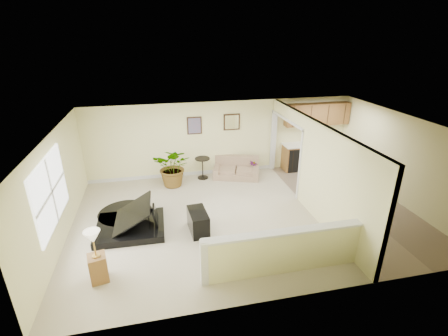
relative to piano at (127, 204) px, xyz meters
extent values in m
plane|color=#B8AF8F|center=(3.05, -0.09, -0.65)|extent=(9.00, 9.00, 0.00)
cube|color=#EFEAA3|center=(3.05, 2.91, 0.60)|extent=(9.00, 0.04, 2.50)
cube|color=#EFEAA3|center=(3.05, -3.09, 0.60)|extent=(9.00, 0.04, 2.50)
cube|color=#EFEAA3|center=(-1.45, -0.09, 0.60)|extent=(0.04, 6.00, 2.50)
cube|color=#EFEAA3|center=(7.55, -0.09, 0.60)|extent=(0.04, 6.00, 2.50)
cube|color=silver|center=(3.05, -0.09, 1.85)|extent=(9.00, 6.00, 0.04)
cube|color=gray|center=(6.20, -0.09, -0.65)|extent=(2.70, 6.00, 0.01)
cube|color=#EFEAA3|center=(4.85, -1.29, 0.60)|extent=(0.12, 3.60, 2.50)
cube|color=#EFEAA3|center=(4.85, 1.69, 1.65)|extent=(0.12, 2.35, 0.40)
cube|color=#EFEAA3|center=(3.20, -2.39, -0.18)|extent=(3.30, 0.12, 0.95)
cube|color=silver|center=(3.20, -2.39, 0.31)|extent=(3.40, 0.22, 0.05)
cube|color=silver|center=(1.55, -2.39, -0.15)|extent=(0.14, 0.14, 1.00)
cube|color=white|center=(-1.44, -0.59, 0.80)|extent=(0.05, 2.15, 1.45)
cube|color=#311E12|center=(2.10, 2.89, 1.10)|extent=(0.48, 0.03, 0.58)
cube|color=#7E5069|center=(2.10, 2.87, 1.10)|extent=(0.40, 0.01, 0.50)
cube|color=#311E12|center=(3.35, 2.89, 1.15)|extent=(0.55, 0.03, 0.55)
cube|color=silver|center=(3.35, 2.87, 1.15)|extent=(0.46, 0.01, 0.46)
cube|color=olive|center=(6.35, 2.61, -0.20)|extent=(2.30, 0.60, 0.90)
cube|color=white|center=(6.35, 2.61, 0.27)|extent=(2.36, 0.65, 0.04)
cube|color=black|center=(5.55, 2.61, -0.22)|extent=(0.60, 0.60, 0.84)
cube|color=olive|center=(6.35, 2.73, 1.30)|extent=(2.30, 0.35, 0.75)
cube|color=black|center=(0.04, -0.16, 0.22)|extent=(1.67, 1.45, 0.34)
cylinder|color=black|center=(-0.13, 0.47, 0.22)|extent=(1.40, 1.40, 0.34)
cube|color=silver|center=(1.01, -0.16, 0.17)|extent=(0.27, 1.14, 0.02)
cube|color=black|center=(-0.07, -0.04, 0.53)|extent=(1.32, 1.33, 0.76)
cube|color=black|center=(1.68, -0.56, -0.38)|extent=(0.47, 0.85, 0.55)
cube|color=tan|center=(3.41, 2.43, -0.44)|extent=(1.69, 1.27, 0.42)
cube|color=tan|center=(3.41, 2.76, -0.01)|extent=(1.49, 0.66, 0.44)
cube|color=tan|center=(2.75, 2.43, -0.15)|extent=(0.44, 0.86, 0.16)
cube|color=tan|center=(4.07, 2.43, -0.15)|extent=(0.44, 0.86, 0.16)
cylinder|color=black|center=(2.28, 2.56, -0.64)|extent=(0.36, 0.36, 0.03)
cylinder|color=black|center=(2.28, 2.56, -0.29)|extent=(0.04, 0.04, 0.69)
cylinder|color=black|center=(2.28, 2.56, 0.05)|extent=(0.50, 0.50, 0.03)
cylinder|color=black|center=(1.31, 2.19, -0.52)|extent=(0.37, 0.37, 0.26)
imported|color=#1E5519|center=(1.31, 2.19, 0.00)|extent=(1.47, 1.38, 1.30)
cylinder|color=black|center=(4.01, 2.44, -0.55)|extent=(0.27, 0.27, 0.19)
imported|color=#1E5519|center=(4.01, 2.44, -0.39)|extent=(0.36, 0.36, 0.53)
cube|color=olive|center=(-0.47, -1.84, -0.36)|extent=(0.40, 0.40, 0.58)
cylinder|color=#B98E3D|center=(-0.47, -1.84, -0.06)|extent=(0.15, 0.15, 0.02)
cylinder|color=#B98E3D|center=(-0.47, -1.84, 0.13)|extent=(0.03, 0.03, 0.38)
cone|color=beige|center=(-0.47, -1.84, 0.37)|extent=(0.31, 0.31, 0.25)
camera|label=1|loc=(0.85, -7.35, 3.91)|focal=26.00mm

